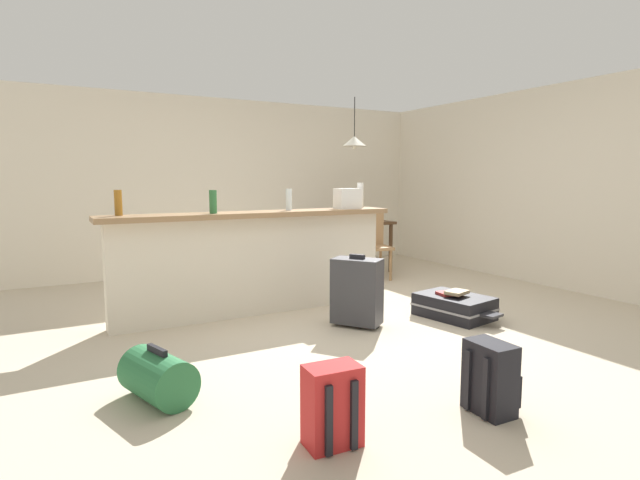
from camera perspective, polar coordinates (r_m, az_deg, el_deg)
ground_plane at (r=5.04m, az=2.68°, el=-8.91°), size 13.00×13.00×0.05m
wall_back at (r=7.61m, az=-9.49°, el=6.11°), size 6.60×0.10×2.50m
wall_right at (r=7.13m, az=22.82°, el=5.61°), size 0.10×6.00×2.50m
partition_half_wall at (r=5.07m, az=-7.36°, el=-2.88°), size 2.80×0.20×0.98m
bar_countertop at (r=5.01m, az=-7.45°, el=2.92°), size 2.96×0.40×0.05m
bottle_amber at (r=4.78m, az=-21.95°, el=3.95°), size 0.07×0.07×0.23m
bottle_green at (r=4.81m, az=-12.06°, el=4.27°), size 0.07×0.07×0.22m
bottle_clear at (r=5.20m, az=-3.56°, el=4.61°), size 0.06×0.06×0.22m
bottle_white at (r=5.64m, az=4.59°, el=5.08°), size 0.07×0.07×0.28m
grocery_bag at (r=5.49m, az=3.15°, el=4.73°), size 0.26×0.18×0.22m
dining_table at (r=7.32m, az=3.40°, el=1.43°), size 1.10×0.80×0.74m
dining_chair_near_partition at (r=6.85m, az=5.99°, el=-0.08°), size 0.47×0.47×0.93m
pendant_lamp at (r=7.30m, az=3.93°, el=11.14°), size 0.34×0.34×0.73m
suitcase_flat_black at (r=5.13m, az=15.02°, el=-7.30°), size 0.61×0.87×0.22m
suitcase_upright_charcoal at (r=4.63m, az=4.22°, el=-5.80°), size 0.45×0.50×0.67m
backpack_red at (r=2.69m, az=1.33°, el=-18.38°), size 0.29×0.26×0.42m
duffel_bag_green at (r=3.32m, az=-17.91°, el=-14.59°), size 0.43×0.55×0.34m
backpack_black at (r=3.17m, az=18.84°, el=-14.69°), size 0.26×0.29×0.42m
book_stack at (r=5.08m, az=14.90°, el=-5.81°), size 0.26×0.30×0.06m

